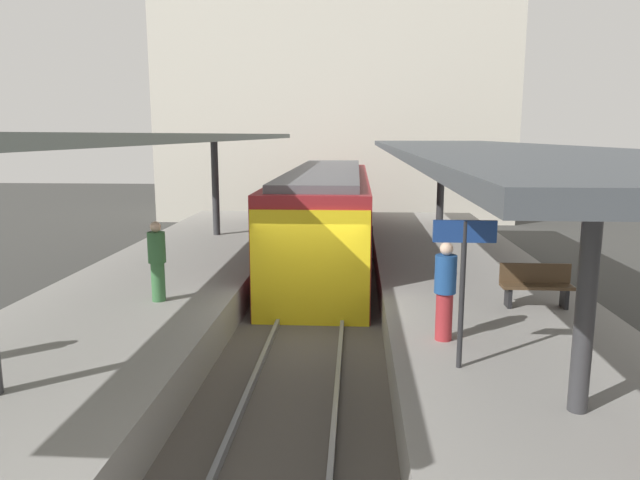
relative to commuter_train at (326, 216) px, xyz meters
name	(u,v)px	position (x,y,z in m)	size (l,w,h in m)	color
ground_plane	(308,343)	(0.00, -7.28, -1.73)	(80.00, 80.00, 0.00)	#383835
platform_left	(134,317)	(-3.80, -7.28, -1.23)	(4.40, 28.00, 1.00)	gray
platform_right	(488,324)	(3.80, -7.28, -1.23)	(4.40, 28.00, 1.00)	gray
track_ballast	(308,338)	(0.00, -7.28, -1.63)	(3.20, 28.00, 0.20)	#4C4742
rail_near_side	(275,330)	(-0.72, -7.28, -1.46)	(0.08, 28.00, 0.14)	slate
rail_far_side	(342,331)	(0.72, -7.28, -1.46)	(0.08, 28.00, 0.14)	slate
commuter_train	(326,216)	(0.00, 0.00, 0.00)	(2.78, 13.47, 3.10)	maroon
canopy_left	(148,139)	(-3.80, -5.88, 2.58)	(4.18, 21.00, 3.43)	#333335
canopy_right	(483,151)	(3.80, -5.88, 2.32)	(4.18, 21.00, 3.17)	#333335
platform_bench	(536,284)	(4.62, -7.60, -0.26)	(1.40, 0.41, 0.86)	black
platform_sign	(463,261)	(2.55, -10.87, 0.90)	(0.90, 0.08, 2.21)	#262628
passenger_mid_platform	(445,290)	(2.49, -9.68, 0.14)	(0.36, 0.36, 1.67)	maroon
passenger_far_end	(157,260)	(-3.07, -7.69, 0.14)	(0.36, 0.36, 1.67)	#386B3D
station_building_backdrop	(335,114)	(-0.19, 12.72, 3.77)	(18.00, 6.00, 11.00)	beige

